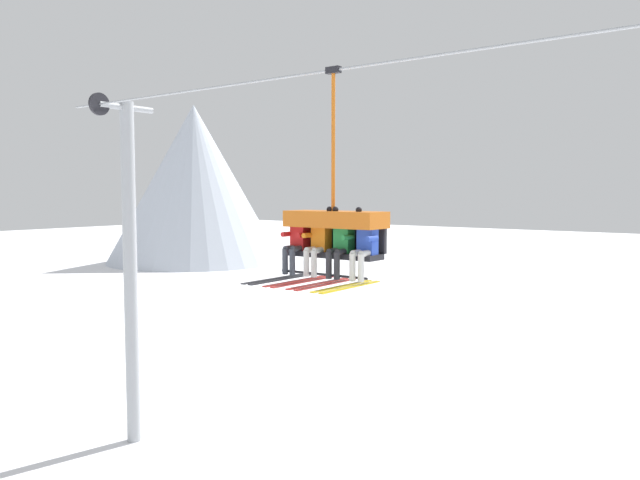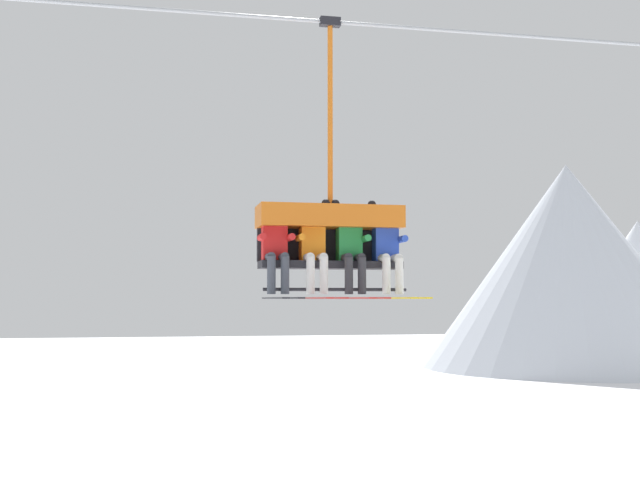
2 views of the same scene
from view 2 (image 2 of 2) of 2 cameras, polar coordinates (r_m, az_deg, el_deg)
name	(u,v)px [view 2 (image 2 of 2)]	position (r m, az deg, el deg)	size (l,w,h in m)	color
mountain_peak_central	(568,265)	(62.91, 17.23, -1.73)	(21.89, 21.89, 15.26)	silver
mountain_peak_east	(639,289)	(75.62, 21.76, -3.24)	(16.17, 16.17, 12.01)	white
lift_cable	(410,28)	(11.65, 6.43, 14.77)	(18.68, 0.05, 0.05)	#9EA3A8
chairlift_chair	(329,225)	(10.82, 0.65, 1.06)	(1.94, 0.74, 3.74)	#232328
skier_red	(276,248)	(10.44, -3.16, -0.55)	(0.46, 1.70, 1.23)	red
skier_orange	(314,247)	(10.54, -0.42, -0.48)	(0.48, 1.70, 1.34)	orange
skier_green	(351,247)	(10.65, 2.22, -0.52)	(0.48, 1.70, 1.34)	#23843D
skier_blue	(388,248)	(10.78, 4.83, -0.55)	(0.48, 1.70, 1.34)	#2847B7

